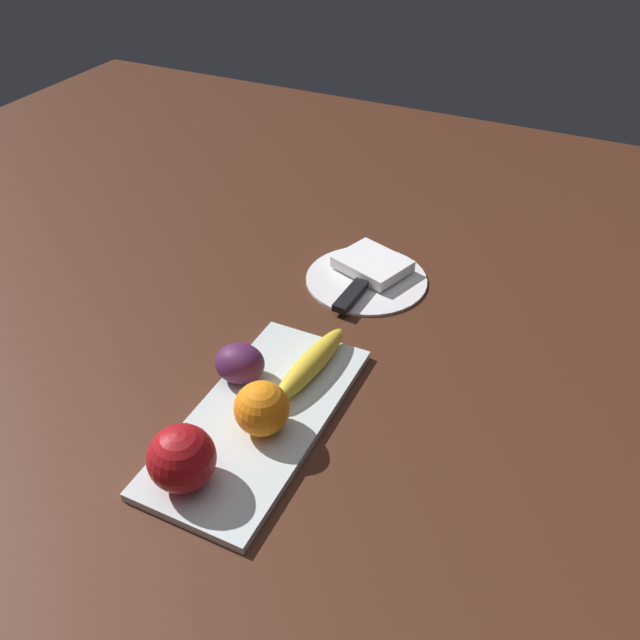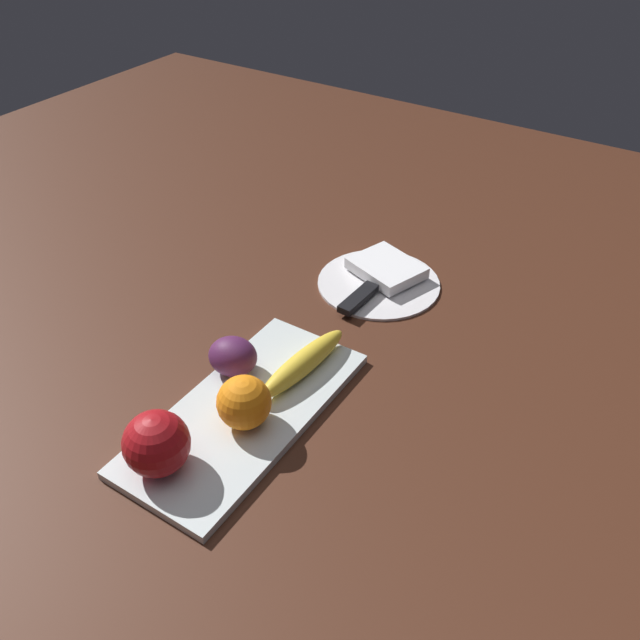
{
  "view_description": "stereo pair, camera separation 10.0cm",
  "coord_description": "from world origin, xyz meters",
  "px_view_note": "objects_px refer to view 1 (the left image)",
  "views": [
    {
      "loc": [
        -0.52,
        -0.36,
        0.66
      ],
      "look_at": [
        0.2,
        -0.02,
        0.04
      ],
      "focal_mm": 37.62,
      "sensor_mm": 36.0,
      "label": 1
    },
    {
      "loc": [
        -0.47,
        -0.45,
        0.66
      ],
      "look_at": [
        0.2,
        -0.02,
        0.04
      ],
      "focal_mm": 37.62,
      "sensor_mm": 36.0,
      "label": 2
    }
  ],
  "objects_px": {
    "orange_near_apple": "(262,408)",
    "dinner_plate": "(366,278)",
    "apple": "(182,458)",
    "grape_bunch": "(240,363)",
    "knife": "(355,291)",
    "folded_napkin": "(373,264)",
    "fruit_tray": "(260,418)",
    "banana": "(311,364)"
  },
  "relations": [
    {
      "from": "fruit_tray",
      "to": "grape_bunch",
      "type": "height_order",
      "value": "grape_bunch"
    },
    {
      "from": "folded_napkin",
      "to": "knife",
      "type": "height_order",
      "value": "folded_napkin"
    },
    {
      "from": "apple",
      "to": "grape_bunch",
      "type": "distance_m",
      "value": 0.19
    },
    {
      "from": "apple",
      "to": "folded_napkin",
      "type": "height_order",
      "value": "apple"
    },
    {
      "from": "dinner_plate",
      "to": "fruit_tray",
      "type": "bearing_deg",
      "value": 180.0
    },
    {
      "from": "apple",
      "to": "fruit_tray",
      "type": "bearing_deg",
      "value": -10.72
    },
    {
      "from": "banana",
      "to": "folded_napkin",
      "type": "relative_size",
      "value": 1.54
    },
    {
      "from": "dinner_plate",
      "to": "apple",
      "type": "bearing_deg",
      "value": 177.13
    },
    {
      "from": "dinner_plate",
      "to": "knife",
      "type": "xyz_separation_m",
      "value": [
        -0.06,
        -0.0,
        0.01
      ]
    },
    {
      "from": "orange_near_apple",
      "to": "dinner_plate",
      "type": "xyz_separation_m",
      "value": [
        0.39,
        0.02,
        -0.04
      ]
    },
    {
      "from": "grape_bunch",
      "to": "folded_napkin",
      "type": "distance_m",
      "value": 0.35
    },
    {
      "from": "banana",
      "to": "orange_near_apple",
      "type": "bearing_deg",
      "value": 1.31
    },
    {
      "from": "apple",
      "to": "orange_near_apple",
      "type": "height_order",
      "value": "apple"
    },
    {
      "from": "fruit_tray",
      "to": "banana",
      "type": "distance_m",
      "value": 0.11
    },
    {
      "from": "grape_bunch",
      "to": "knife",
      "type": "height_order",
      "value": "grape_bunch"
    },
    {
      "from": "banana",
      "to": "dinner_plate",
      "type": "height_order",
      "value": "banana"
    },
    {
      "from": "orange_near_apple",
      "to": "knife",
      "type": "relative_size",
      "value": 0.4
    },
    {
      "from": "folded_napkin",
      "to": "banana",
      "type": "bearing_deg",
      "value": -175.24
    },
    {
      "from": "fruit_tray",
      "to": "orange_near_apple",
      "type": "xyz_separation_m",
      "value": [
        -0.02,
        -0.02,
        0.04
      ]
    },
    {
      "from": "banana",
      "to": "dinner_plate",
      "type": "distance_m",
      "value": 0.27
    },
    {
      "from": "folded_napkin",
      "to": "dinner_plate",
      "type": "bearing_deg",
      "value": 180.0
    },
    {
      "from": "grape_bunch",
      "to": "dinner_plate",
      "type": "xyz_separation_m",
      "value": [
        0.32,
        -0.06,
        -0.04
      ]
    },
    {
      "from": "apple",
      "to": "dinner_plate",
      "type": "distance_m",
      "value": 0.51
    },
    {
      "from": "fruit_tray",
      "to": "orange_near_apple",
      "type": "bearing_deg",
      "value": -139.26
    },
    {
      "from": "dinner_plate",
      "to": "knife",
      "type": "distance_m",
      "value": 0.06
    },
    {
      "from": "fruit_tray",
      "to": "orange_near_apple",
      "type": "relative_size",
      "value": 5.13
    },
    {
      "from": "apple",
      "to": "folded_napkin",
      "type": "bearing_deg",
      "value": -2.72
    },
    {
      "from": "apple",
      "to": "dinner_plate",
      "type": "xyz_separation_m",
      "value": [
        0.5,
        -0.03,
        -0.05
      ]
    },
    {
      "from": "banana",
      "to": "folded_napkin",
      "type": "height_order",
      "value": "banana"
    },
    {
      "from": "orange_near_apple",
      "to": "grape_bunch",
      "type": "relative_size",
      "value": 1.01
    },
    {
      "from": "orange_near_apple",
      "to": "folded_napkin",
      "type": "relative_size",
      "value": 0.62
    },
    {
      "from": "folded_napkin",
      "to": "knife",
      "type": "xyz_separation_m",
      "value": [
        -0.08,
        -0.0,
        -0.0
      ]
    },
    {
      "from": "fruit_tray",
      "to": "dinner_plate",
      "type": "relative_size",
      "value": 1.75
    },
    {
      "from": "apple",
      "to": "folded_napkin",
      "type": "relative_size",
      "value": 0.71
    },
    {
      "from": "orange_near_apple",
      "to": "dinner_plate",
      "type": "height_order",
      "value": "orange_near_apple"
    },
    {
      "from": "fruit_tray",
      "to": "apple",
      "type": "distance_m",
      "value": 0.14
    },
    {
      "from": "orange_near_apple",
      "to": "folded_napkin",
      "type": "xyz_separation_m",
      "value": [
        0.42,
        0.02,
        -0.03
      ]
    },
    {
      "from": "banana",
      "to": "knife",
      "type": "height_order",
      "value": "banana"
    },
    {
      "from": "grape_bunch",
      "to": "folded_napkin",
      "type": "relative_size",
      "value": 0.61
    },
    {
      "from": "fruit_tray",
      "to": "folded_napkin",
      "type": "height_order",
      "value": "folded_napkin"
    },
    {
      "from": "orange_near_apple",
      "to": "folded_napkin",
      "type": "distance_m",
      "value": 0.42
    },
    {
      "from": "dinner_plate",
      "to": "folded_napkin",
      "type": "bearing_deg",
      "value": 0.0
    }
  ]
}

